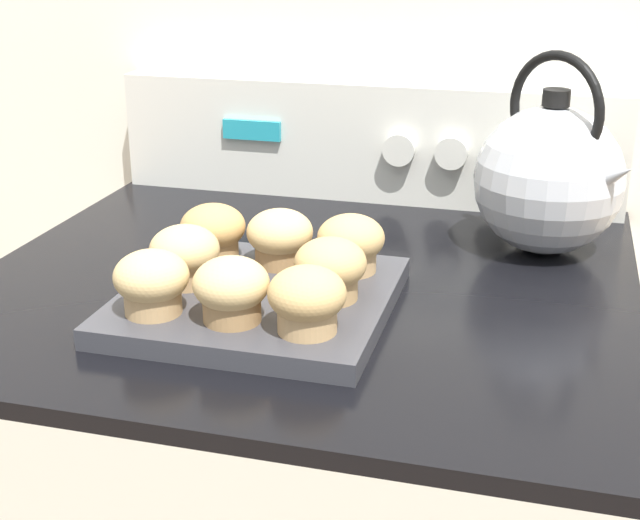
% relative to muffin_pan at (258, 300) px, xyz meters
% --- Properties ---
extents(control_panel, '(0.74, 0.07, 0.17)m').
position_rel_muffin_pan_xyz_m(control_panel, '(0.02, 0.43, 0.07)').
color(control_panel, silver).
rests_on(control_panel, stove_range).
extents(muffin_pan, '(0.28, 0.28, 0.02)m').
position_rel_muffin_pan_xyz_m(muffin_pan, '(0.00, 0.00, 0.00)').
color(muffin_pan, '#38383D').
rests_on(muffin_pan, stove_range).
extents(muffin_r0_c0, '(0.07, 0.07, 0.06)m').
position_rel_muffin_pan_xyz_m(muffin_r0_c0, '(-0.08, -0.08, 0.04)').
color(muffin_r0_c0, tan).
rests_on(muffin_r0_c0, muffin_pan).
extents(muffin_r0_c1, '(0.07, 0.07, 0.06)m').
position_rel_muffin_pan_xyz_m(muffin_r0_c1, '(0.00, -0.08, 0.04)').
color(muffin_r0_c1, '#A37A4C').
rests_on(muffin_r0_c1, muffin_pan).
extents(muffin_r0_c2, '(0.07, 0.07, 0.06)m').
position_rel_muffin_pan_xyz_m(muffin_r0_c2, '(0.08, -0.08, 0.04)').
color(muffin_r0_c2, tan).
rests_on(muffin_r0_c2, muffin_pan).
extents(muffin_r1_c0, '(0.07, 0.07, 0.06)m').
position_rel_muffin_pan_xyz_m(muffin_r1_c0, '(-0.08, -0.00, 0.04)').
color(muffin_r1_c0, tan).
rests_on(muffin_r1_c0, muffin_pan).
extents(muffin_r1_c2, '(0.07, 0.07, 0.06)m').
position_rel_muffin_pan_xyz_m(muffin_r1_c2, '(0.08, 0.00, 0.04)').
color(muffin_r1_c2, tan).
rests_on(muffin_r1_c2, muffin_pan).
extents(muffin_r2_c0, '(0.07, 0.07, 0.06)m').
position_rel_muffin_pan_xyz_m(muffin_r2_c0, '(-0.08, 0.08, 0.04)').
color(muffin_r2_c0, tan).
rests_on(muffin_r2_c0, muffin_pan).
extents(muffin_r2_c1, '(0.07, 0.07, 0.06)m').
position_rel_muffin_pan_xyz_m(muffin_r2_c1, '(0.00, 0.08, 0.04)').
color(muffin_r2_c1, '#A37A4C').
rests_on(muffin_r2_c1, muffin_pan).
extents(muffin_r2_c2, '(0.07, 0.07, 0.06)m').
position_rel_muffin_pan_xyz_m(muffin_r2_c2, '(0.08, 0.08, 0.04)').
color(muffin_r2_c2, tan).
rests_on(muffin_r2_c2, muffin_pan).
extents(tea_kettle, '(0.20, 0.18, 0.25)m').
position_rel_muffin_pan_xyz_m(tea_kettle, '(0.29, 0.27, 0.08)').
color(tea_kettle, silver).
rests_on(tea_kettle, stove_range).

